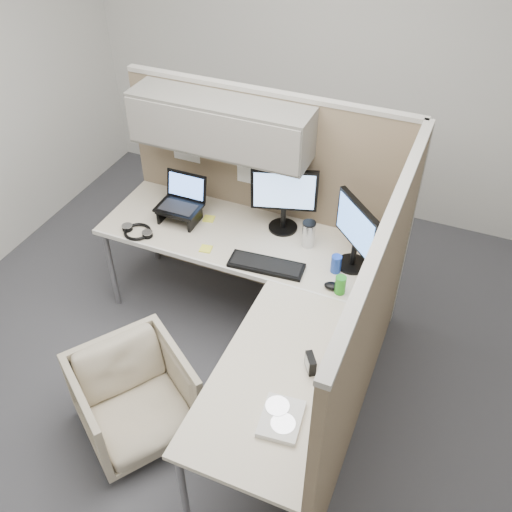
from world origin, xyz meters
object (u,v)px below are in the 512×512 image
at_px(desk, 252,289).
at_px(office_chair, 134,395).
at_px(monitor_left, 284,195).
at_px(keyboard, 266,265).

relative_size(desk, office_chair, 3.11).
bearing_deg(desk, monitor_left, 92.31).
bearing_deg(monitor_left, desk, -104.21).
height_order(desk, keyboard, keyboard).
bearing_deg(monitor_left, keyboard, -100.34).
bearing_deg(desk, office_chair, -120.11).
distance_m(office_chair, monitor_left, 1.57).
bearing_deg(office_chair, desk, 4.97).
xyz_separation_m(monitor_left, keyboard, (0.05, -0.42, -0.26)).
bearing_deg(keyboard, monitor_left, 91.15).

